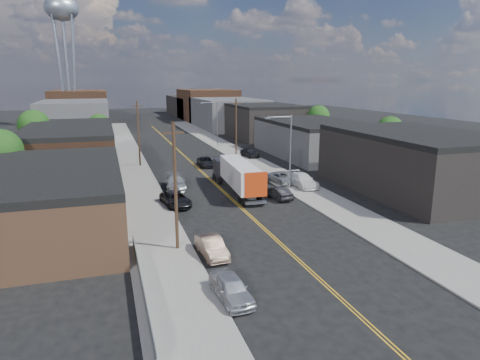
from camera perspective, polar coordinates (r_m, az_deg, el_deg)
ground at (r=83.44m, az=-8.36°, el=4.07°), size 260.00×260.00×0.00m
centerline at (r=68.88m, az=-6.33°, el=2.23°), size 0.32×120.00×0.01m
sidewalk_left at (r=67.73m, az=-14.24°, el=1.77°), size 5.00×140.00×0.15m
sidewalk_right at (r=71.27m, az=1.18°, el=2.73°), size 5.00×140.00×0.15m
warehouse_tan at (r=41.00m, az=-23.97°, el=-2.36°), size 12.00×22.00×5.60m
warehouse_brown at (r=66.30m, az=-21.70°, el=3.84°), size 12.00×26.00×6.60m
industrial_right_a at (r=54.99m, az=22.35°, el=2.30°), size 14.00×22.00×7.10m
industrial_right_b at (r=76.57m, az=9.89°, el=5.52°), size 14.00×24.00×6.10m
industrial_right_c at (r=100.15m, az=3.05°, el=7.88°), size 14.00×22.00×7.60m
skyline_left_a at (r=116.96m, az=-21.09°, el=7.88°), size 16.00×30.00×8.00m
skyline_right_a at (r=121.31m, az=-1.69°, el=8.90°), size 16.00×30.00×8.00m
skyline_left_b at (r=141.80m, az=-20.58°, el=9.10°), size 16.00×26.00×10.00m
skyline_right_b at (r=145.41m, az=-4.43°, el=9.97°), size 16.00×26.00×10.00m
skyline_left_c at (r=161.83m, az=-20.21°, el=9.00°), size 16.00×40.00×7.00m
skyline_right_c at (r=165.00m, az=-6.02°, el=9.79°), size 16.00×40.00×7.00m
water_tower at (r=132.89m, az=-22.63°, el=19.84°), size 9.00×9.00×36.90m
streetlight_near at (r=51.32m, az=6.36°, el=4.52°), size 3.39×0.25×9.00m
streetlight_far at (r=84.30m, az=-3.33°, el=7.93°), size 3.39×0.25×9.00m
utility_pole_left_near at (r=32.71m, az=-8.60°, el=-0.83°), size 1.60×0.26×10.00m
utility_pole_left_far at (r=67.03m, az=-13.37°, el=6.09°), size 1.60×0.26×10.00m
utility_pole_right at (r=72.97m, az=-0.53°, el=6.99°), size 1.60×0.26×10.00m
chainlink_fence at (r=27.81m, az=-13.00°, el=-13.46°), size 0.05×16.00×1.22m
tree_left_near at (r=53.13m, az=-29.24°, el=3.05°), size 4.85×4.76×7.91m
tree_left_mid at (r=77.54m, az=-25.71°, el=6.32°), size 5.10×5.04×8.37m
tree_left_far at (r=83.83m, az=-18.20°, el=6.75°), size 4.35×4.20×6.97m
tree_right_near at (r=72.19m, az=19.35°, el=5.98°), size 4.60×4.48×7.44m
tree_right_far at (r=92.40m, az=10.44°, el=8.10°), size 4.85×4.76×7.91m
semi_truck at (r=50.79m, az=-0.53°, el=0.84°), size 3.15×14.46×3.75m
car_left_a at (r=26.53m, az=-1.20°, el=-14.24°), size 2.12×4.54×1.50m
car_left_b at (r=32.61m, az=-3.79°, el=-8.91°), size 1.82×4.51×1.46m
car_left_c at (r=45.62m, az=-8.58°, el=-2.56°), size 3.03×5.44×1.44m
car_left_d at (r=52.87m, az=-8.60°, el=-0.27°), size 2.92×5.89×1.65m
car_right_oncoming at (r=47.99m, az=5.12°, el=-1.69°), size 1.96×4.43×1.41m
car_right_lot_a at (r=54.96m, az=5.62°, el=0.32°), size 3.11×5.10×1.32m
car_right_lot_b at (r=53.24m, az=8.30°, el=-0.01°), size 2.63×5.74×1.63m
car_right_lot_c at (r=73.31m, az=1.31°, el=3.70°), size 2.54×4.82×1.56m
car_ahead_truck at (r=66.17m, az=-4.56°, el=2.43°), size 2.62×5.15×1.39m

